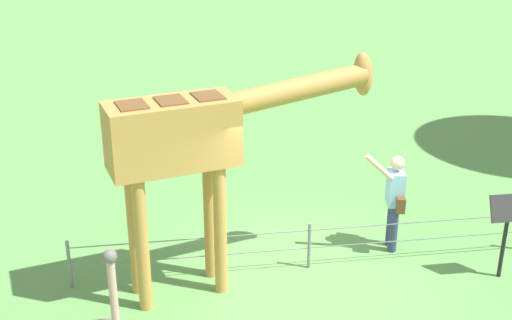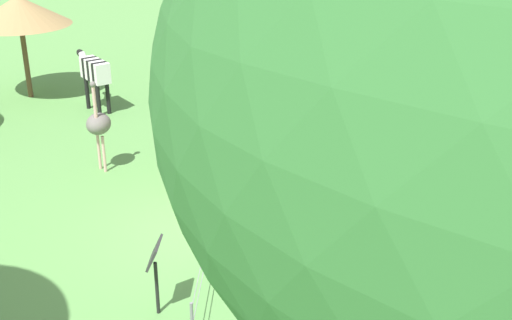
{
  "view_description": "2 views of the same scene",
  "coord_description": "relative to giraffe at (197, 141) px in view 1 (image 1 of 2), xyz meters",
  "views": [
    {
      "loc": [
        -2.11,
        -8.36,
        5.42
      ],
      "look_at": [
        -0.79,
        0.34,
        1.76
      ],
      "focal_mm": 47.11,
      "sensor_mm": 36.0,
      "label": 1
    },
    {
      "loc": [
        11.68,
        1.51,
        6.63
      ],
      "look_at": [
        0.07,
        1.02,
        1.57
      ],
      "focal_mm": 47.1,
      "sensor_mm": 36.0,
      "label": 2
    }
  ],
  "objects": [
    {
      "name": "ground_plane",
      "position": [
        1.64,
        0.05,
        -2.24
      ],
      "size": [
        60.0,
        60.0,
        0.0
      ],
      "primitive_type": "plane",
      "color": "#568E47"
    },
    {
      "name": "giraffe",
      "position": [
        0.0,
        0.0,
        0.0
      ],
      "size": [
        3.85,
        1.41,
        3.23
      ],
      "color": "#BC8942",
      "rests_on": "ground_plane"
    },
    {
      "name": "wire_fence",
      "position": [
        1.64,
        0.25,
        -1.84
      ],
      "size": [
        7.05,
        0.05,
        0.75
      ],
      "color": "slate",
      "rests_on": "ground_plane"
    },
    {
      "name": "visitor",
      "position": [
        3.06,
        0.64,
        -1.34
      ],
      "size": [
        0.71,
        0.59,
        1.68
      ],
      "color": "navy",
      "rests_on": "ground_plane"
    },
    {
      "name": "info_sign",
      "position": [
        4.38,
        -0.41,
        -1.29
      ],
      "size": [
        0.56,
        0.21,
        1.32
      ],
      "color": "black",
      "rests_on": "ground_plane"
    }
  ]
}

